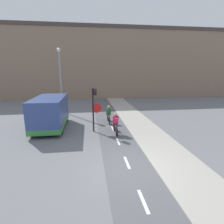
% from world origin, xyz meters
% --- Properties ---
extents(ground_plane, '(120.00, 120.00, 0.00)m').
position_xyz_m(ground_plane, '(0.00, 0.00, 0.00)').
color(ground_plane, slate).
extents(bike_lane, '(2.17, 60.00, 0.02)m').
position_xyz_m(bike_lane, '(0.00, 0.00, 0.01)').
color(bike_lane, '#56565B').
rests_on(bike_lane, ground_plane).
extents(sidewalk_strip, '(2.40, 60.00, 0.05)m').
position_xyz_m(sidewalk_strip, '(2.28, 0.00, 0.03)').
color(sidewalk_strip, '#A8A399').
rests_on(sidewalk_strip, ground_plane).
extents(building_row_background, '(60.00, 5.20, 10.69)m').
position_xyz_m(building_row_background, '(0.00, 22.53, 5.36)').
color(building_row_background, '#89705B').
rests_on(building_row_background, ground_plane).
extents(traffic_light_pole, '(0.67, 0.25, 3.07)m').
position_xyz_m(traffic_light_pole, '(-1.32, 5.07, 1.90)').
color(traffic_light_pole, black).
rests_on(traffic_light_pole, ground_plane).
extents(street_lamp_far, '(0.36, 0.36, 6.33)m').
position_xyz_m(street_lamp_far, '(-4.42, 11.41, 3.91)').
color(street_lamp_far, gray).
rests_on(street_lamp_far, ground_plane).
extents(cyclist_near, '(0.46, 1.76, 1.46)m').
position_xyz_m(cyclist_near, '(0.06, 4.44, 0.70)').
color(cyclist_near, black).
rests_on(cyclist_near, ground_plane).
extents(cyclist_far, '(0.46, 1.71, 1.45)m').
position_xyz_m(cyclist_far, '(-0.11, 7.07, 0.66)').
color(cyclist_far, black).
rests_on(cyclist_far, ground_plane).
extents(van, '(2.08, 4.61, 2.32)m').
position_xyz_m(van, '(-4.52, 6.25, 1.14)').
color(van, '#334784').
rests_on(van, ground_plane).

